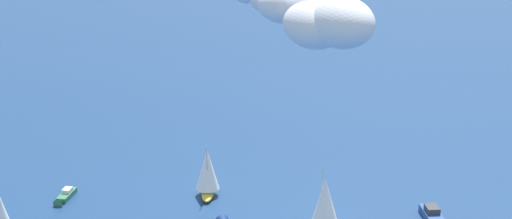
{
  "coord_description": "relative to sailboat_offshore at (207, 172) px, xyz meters",
  "views": [
    {
      "loc": [
        -44.45,
        -101.51,
        63.96
      ],
      "look_at": [
        -0.01,
        0.4,
        27.38
      ],
      "focal_mm": 62.6,
      "sensor_mm": 36.0,
      "label": 1
    }
  ],
  "objects": [
    {
      "name": "sailboat_offshore",
      "position": [
        0.0,
        0.0,
        0.0
      ],
      "size": [
        5.48,
        7.75,
        9.73
      ],
      "color": "gold",
      "rests_on": "ground_plane"
    },
    {
      "name": "sailboat_outer_ring_a",
      "position": [
        10.59,
        -24.08,
        1.03
      ],
      "size": [
        5.26,
        9.36,
        11.98
      ],
      "color": "#33704C",
      "rests_on": "ground_plane"
    },
    {
      "name": "motorboat_outer_ring_d",
      "position": [
        -23.71,
        8.34,
        -3.91
      ],
      "size": [
        5.27,
        6.59,
        1.97
      ],
      "color": "#33704C",
      "rests_on": "ground_plane"
    },
    {
      "name": "smoke_trail_lead",
      "position": [
        -14.39,
        -64.4,
        42.53
      ],
      "size": [
        7.3,
        35.39,
        6.06
      ],
      "color": "silver"
    }
  ]
}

